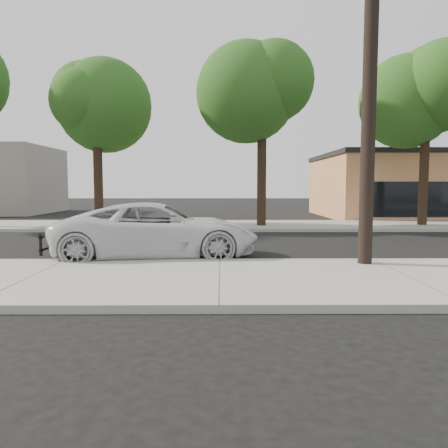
{
  "coord_description": "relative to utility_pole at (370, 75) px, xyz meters",
  "views": [
    {
      "loc": [
        0.04,
        -13.37,
        2.06
      ],
      "look_at": [
        0.12,
        -1.26,
        1.0
      ],
      "focal_mm": 35.0,
      "sensor_mm": 36.0,
      "label": 1
    }
  ],
  "objects": [
    {
      "name": "ground",
      "position": [
        -3.6,
        2.7,
        -4.7
      ],
      "size": [
        120.0,
        120.0,
        0.0
      ],
      "primitive_type": "plane",
      "color": "black",
      "rests_on": "ground"
    },
    {
      "name": "near_sidewalk",
      "position": [
        -3.6,
        -1.6,
        -4.62
      ],
      "size": [
        90.0,
        4.4,
        0.15
      ],
      "primitive_type": "cube",
      "color": "gray",
      "rests_on": "ground"
    },
    {
      "name": "far_sidewalk",
      "position": [
        -3.6,
        11.2,
        -4.62
      ],
      "size": [
        90.0,
        5.0,
        0.15
      ],
      "primitive_type": "cube",
      "color": "gray",
      "rests_on": "ground"
    },
    {
      "name": "curb_near",
      "position": [
        -3.6,
        0.6,
        -4.62
      ],
      "size": [
        90.0,
        0.12,
        0.16
      ],
      "primitive_type": "cube",
      "color": "#9E9B93",
      "rests_on": "ground"
    },
    {
      "name": "utility_pole",
      "position": [
        0.0,
        0.0,
        0.0
      ],
      "size": [
        1.4,
        0.34,
        9.0
      ],
      "color": "black",
      "rests_on": "near_sidewalk"
    },
    {
      "name": "tree_b",
      "position": [
        -9.41,
        10.76,
        1.45
      ],
      "size": [
        4.34,
        4.2,
        8.45
      ],
      "color": "black",
      "rests_on": "far_sidewalk"
    },
    {
      "name": "tree_c",
      "position": [
        -1.38,
        10.34,
        2.21
      ],
      "size": [
        4.96,
        4.8,
        9.55
      ],
      "color": "black",
      "rests_on": "far_sidewalk"
    },
    {
      "name": "tree_d",
      "position": [
        6.6,
        10.65,
        1.67
      ],
      "size": [
        4.5,
        4.35,
        8.75
      ],
      "color": "black",
      "rests_on": "far_sidewalk"
    },
    {
      "name": "police_cruiser",
      "position": [
        -5.38,
        1.71,
        -3.9
      ],
      "size": [
        5.96,
        3.23,
        1.59
      ],
      "primitive_type": "imported",
      "rotation": [
        0.0,
        0.0,
        1.68
      ],
      "color": "silver",
      "rests_on": "ground"
    }
  ]
}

